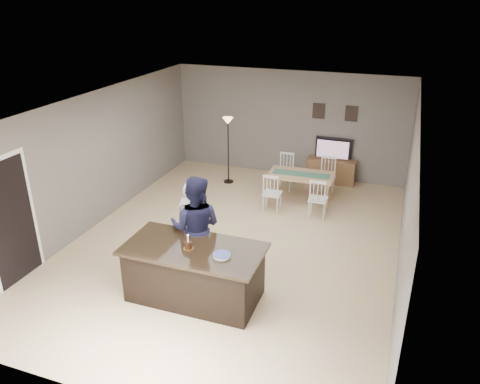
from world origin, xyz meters
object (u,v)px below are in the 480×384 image
(woman, at_px, (192,223))
(birthday_cake, at_px, (188,245))
(floor_lamp, at_px, (228,133))
(television, at_px, (333,149))
(kitchen_island, at_px, (194,272))
(tv_console, at_px, (331,171))
(plate_stack, at_px, (222,255))
(man, at_px, (196,228))
(dining_table, at_px, (301,179))

(woman, distance_m, birthday_cake, 1.09)
(woman, distance_m, floor_lamp, 3.86)
(television, bearing_deg, woman, 70.49)
(kitchen_island, xyz_separation_m, birthday_cake, (-0.06, -0.05, 0.50))
(tv_console, bearing_deg, plate_stack, -96.98)
(floor_lamp, bearing_deg, tv_console, 19.79)
(television, height_order, man, man)
(woman, relative_size, birthday_cake, 6.45)
(plate_stack, bearing_deg, kitchen_island, 169.52)
(woman, relative_size, dining_table, 0.92)
(dining_table, bearing_deg, man, -107.57)
(plate_stack, distance_m, dining_table, 4.23)
(birthday_cake, bearing_deg, woman, 112.20)
(man, distance_m, floor_lamp, 4.23)
(plate_stack, bearing_deg, woman, 132.99)
(kitchen_island, relative_size, television, 2.35)
(tv_console, xyz_separation_m, dining_table, (-0.45, -1.46, 0.27))
(man, xyz_separation_m, plate_stack, (0.74, -0.69, 0.02))
(woman, height_order, dining_table, woman)
(television, xyz_separation_m, floor_lamp, (-2.44, -0.95, 0.44))
(kitchen_island, relative_size, dining_table, 1.27)
(plate_stack, bearing_deg, dining_table, 86.75)
(tv_console, xyz_separation_m, woman, (-1.66, -4.62, 0.48))
(television, height_order, plate_stack, television)
(tv_console, bearing_deg, television, 90.00)
(tv_console, xyz_separation_m, birthday_cake, (-1.26, -5.62, 0.66))
(kitchen_island, xyz_separation_m, man, (-0.23, 0.60, 0.45))
(birthday_cake, bearing_deg, tv_console, 77.39)
(tv_console, distance_m, television, 0.57)
(birthday_cake, bearing_deg, man, 105.20)
(birthday_cake, distance_m, floor_lamp, 4.90)
(television, xyz_separation_m, dining_table, (-0.45, -1.53, -0.29))
(dining_table, distance_m, floor_lamp, 2.19)
(woman, relative_size, man, 0.86)
(tv_console, bearing_deg, floor_lamp, -160.21)
(man, distance_m, plate_stack, 1.02)
(woman, bearing_deg, plate_stack, 139.71)
(woman, distance_m, dining_table, 3.39)
(woman, height_order, floor_lamp, floor_lamp)
(television, relative_size, floor_lamp, 0.55)
(man, relative_size, plate_stack, 6.68)
(plate_stack, relative_size, floor_lamp, 0.16)
(woman, bearing_deg, television, -102.80)
(television, relative_size, plate_stack, 3.38)
(television, relative_size, woman, 0.59)
(man, height_order, plate_stack, man)
(kitchen_island, distance_m, birthday_cake, 0.51)
(kitchen_island, distance_m, plate_stack, 0.70)
(woman, bearing_deg, dining_table, -104.19)
(dining_table, bearing_deg, woman, -112.88)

